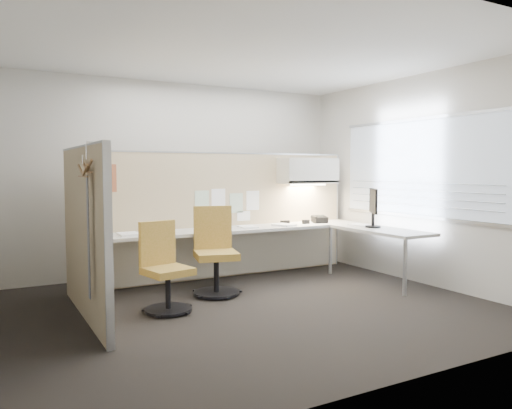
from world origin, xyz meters
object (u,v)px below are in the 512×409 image
chair_left (164,270)px  monitor (373,205)px  chair_right (215,254)px  desk (261,237)px  phone (319,219)px

chair_left → monitor: monitor is taller
chair_right → monitor: monitor is taller
desk → monitor: size_ratio=7.53×
chair_left → phone: size_ratio=3.97×
desk → phone: size_ratio=16.66×
chair_right → phone: 2.03m
chair_left → monitor: bearing=-10.5°
phone → monitor: bearing=-61.0°
chair_left → phone: (2.73, 0.93, 0.34)m
monitor → desk: bearing=95.1°
chair_right → phone: (1.95, 0.51, 0.29)m
chair_right → chair_left: bearing=-138.2°
monitor → chair_right: bearing=114.2°
desk → phone: (1.09, 0.13, 0.18)m
desk → chair_right: bearing=-156.0°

